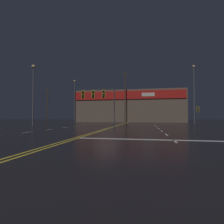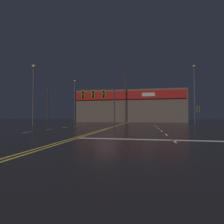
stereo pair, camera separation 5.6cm
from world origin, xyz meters
TOP-DOWN VIEW (x-y plane):
  - ground_plane at (0.00, 0.00)m, footprint 200.00×200.00m
  - road_markings at (1.24, -1.84)m, footprint 17.25×60.00m
  - traffic_signal_median at (-1.53, 2.01)m, footprint 4.81×0.36m
  - traffic_signal_corner_northeast at (13.20, 12.93)m, footprint 0.42×0.36m
  - streetlight_near_left at (-14.66, 25.89)m, footprint 0.56×0.56m
  - streetlight_near_right at (14.26, 19.24)m, footprint 0.56×0.56m
  - streetlight_median_approach at (-13.25, 5.90)m, footprint 0.56×0.56m
  - building_backdrop at (0.00, 31.37)m, footprint 29.38×10.23m
  - utility_pole_row at (1.06, 24.50)m, footprint 46.64×0.26m

SIDE VIEW (x-z plane):
  - ground_plane at x=0.00m, z-range 0.00..0.00m
  - road_markings at x=1.24m, z-range 0.00..0.01m
  - traffic_signal_corner_northeast at x=13.20m, z-range 0.73..3.88m
  - traffic_signal_median at x=-1.53m, z-range 1.41..6.42m
  - building_backdrop at x=0.00m, z-range 0.01..8.66m
  - utility_pole_row at x=1.06m, z-range -0.52..12.25m
  - streetlight_median_approach at x=-13.25m, z-range 1.32..11.05m
  - streetlight_near_left at x=-14.66m, z-range 1.40..12.97m
  - streetlight_near_right at x=14.26m, z-range 1.42..13.54m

